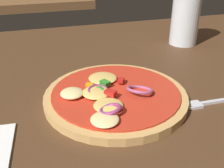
% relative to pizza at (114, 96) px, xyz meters
% --- Properties ---
extents(dining_table, '(1.21, 0.99, 0.04)m').
position_rel_pizza_xyz_m(dining_table, '(0.00, -0.02, -0.03)').
color(dining_table, '#4C301C').
rests_on(dining_table, ground).
extents(pizza, '(0.24, 0.24, 0.03)m').
position_rel_pizza_xyz_m(pizza, '(0.00, 0.00, 0.00)').
color(pizza, tan).
rests_on(pizza, dining_table).
extents(fork, '(0.16, 0.02, 0.01)m').
position_rel_pizza_xyz_m(fork, '(0.15, -0.06, -0.01)').
color(fork, silver).
rests_on(fork, dining_table).
extents(beer_glass, '(0.07, 0.07, 0.15)m').
position_rel_pizza_xyz_m(beer_glass, '(0.26, 0.23, 0.06)').
color(beer_glass, silver).
rests_on(beer_glass, dining_table).
extents(background_table, '(0.73, 0.49, 0.04)m').
position_rel_pizza_xyz_m(background_table, '(-0.18, 1.14, -0.03)').
color(background_table, brown).
rests_on(background_table, ground).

